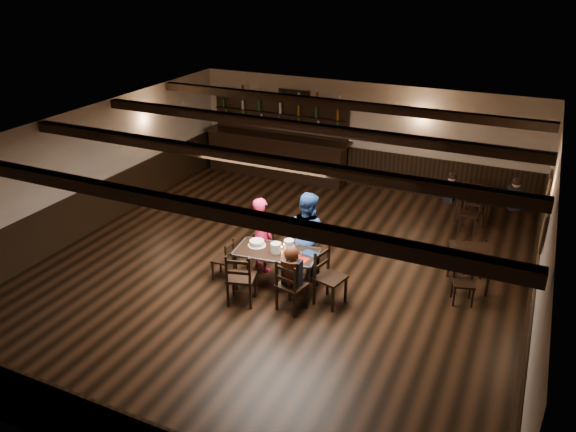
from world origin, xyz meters
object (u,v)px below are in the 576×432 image
at_px(woman_pink, 261,234).
at_px(cake, 257,243).
at_px(dining_table, 277,255).
at_px(chair_near_left, 240,276).
at_px(bar_counter, 277,150).
at_px(man_blue, 307,234).
at_px(chair_near_right, 289,283).

bearing_deg(woman_pink, cake, 130.34).
height_order(dining_table, chair_near_left, chair_near_left).
xyz_separation_m(cake, bar_counter, (-2.11, 5.22, -0.07)).
relative_size(dining_table, man_blue, 0.93).
distance_m(chair_near_left, bar_counter, 6.42).
distance_m(dining_table, chair_near_right, 0.79).
height_order(chair_near_left, chair_near_right, chair_near_left).
relative_size(woman_pink, bar_counter, 0.36).
bearing_deg(woman_pink, dining_table, 161.40).
relative_size(chair_near_left, cake, 2.98).
bearing_deg(woman_pink, chair_near_left, 123.26).
xyz_separation_m(man_blue, bar_counter, (-2.83, 4.58, -0.11)).
height_order(dining_table, man_blue, man_blue).
height_order(chair_near_left, bar_counter, bar_counter).
distance_m(woman_pink, cake, 0.48).
distance_m(cake, bar_counter, 5.63).
bearing_deg(chair_near_left, man_blue, 66.58).
xyz_separation_m(dining_table, woman_pink, (-0.56, 0.49, 0.08)).
relative_size(dining_table, chair_near_left, 1.57).
height_order(woman_pink, cake, woman_pink).
relative_size(man_blue, bar_counter, 0.41).
xyz_separation_m(dining_table, chair_near_left, (-0.33, -0.76, -0.08)).
relative_size(cake, bar_counter, 0.08).
xyz_separation_m(dining_table, man_blue, (0.30, 0.68, 0.17)).
xyz_separation_m(chair_near_right, woman_pink, (-1.08, 1.09, 0.19)).
bearing_deg(dining_table, cake, 174.27).
bearing_deg(man_blue, chair_near_left, 81.46).
distance_m(chair_near_right, cake, 1.16).
bearing_deg(bar_counter, chair_near_left, -69.89).
xyz_separation_m(woman_pink, man_blue, (0.86, 0.19, 0.09)).
relative_size(man_blue, cake, 5.04).
height_order(dining_table, cake, cake).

